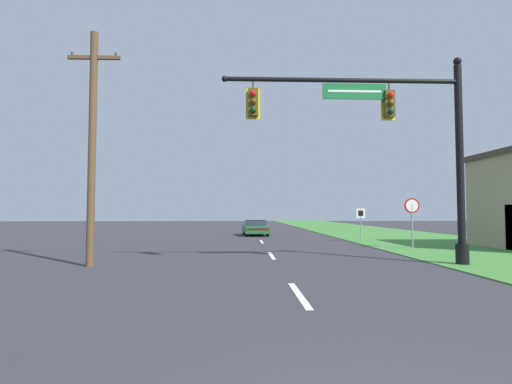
{
  "coord_description": "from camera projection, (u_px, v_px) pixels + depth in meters",
  "views": [
    {
      "loc": [
        -1.3,
        -2.92,
        1.84
      ],
      "look_at": [
        0.0,
        31.05,
        3.56
      ],
      "focal_mm": 28.0,
      "sensor_mm": 36.0,
      "label": 1
    }
  ],
  "objects": [
    {
      "name": "route_sign_post",
      "position": [
        361.0,
        217.0,
        24.63
      ],
      "size": [
        0.55,
        0.06,
        2.03
      ],
      "color": "gray",
      "rests_on": "grass_verge_right"
    },
    {
      "name": "grass_verge_right",
      "position": [
        382.0,
        234.0,
        33.21
      ],
      "size": [
        10.0,
        110.0,
        0.04
      ],
      "color": "#428438",
      "rests_on": "ground"
    },
    {
      "name": "road_center_line",
      "position": [
        262.0,
        242.0,
        24.83
      ],
      "size": [
        0.16,
        34.8,
        0.01
      ],
      "color": "silver",
      "rests_on": "ground"
    },
    {
      "name": "utility_pole_near",
      "position": [
        92.0,
        143.0,
        13.71
      ],
      "size": [
        1.8,
        0.26,
        8.11
      ],
      "color": "brown",
      "rests_on": "ground"
    },
    {
      "name": "stop_sign",
      "position": [
        412.0,
        212.0,
        19.9
      ],
      "size": [
        0.76,
        0.07,
        2.5
      ],
      "color": "gray",
      "rests_on": "grass_verge_right"
    },
    {
      "name": "signal_mast",
      "position": [
        401.0,
        139.0,
        13.96
      ],
      "size": [
        8.59,
        0.47,
        7.31
      ],
      "color": "black",
      "rests_on": "grass_verge_right"
    },
    {
      "name": "car_ahead",
      "position": [
        255.0,
        228.0,
        31.66
      ],
      "size": [
        2.05,
        4.42,
        1.19
      ],
      "color": "black",
      "rests_on": "ground"
    }
  ]
}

